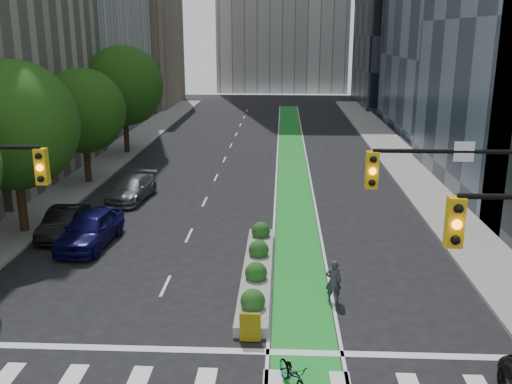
# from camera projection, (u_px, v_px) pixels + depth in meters

# --- Properties ---
(ground) EXTENTS (160.00, 160.00, 0.00)m
(ground) POSITION_uv_depth(u_px,v_px,m) (208.00, 372.00, 17.33)
(ground) COLOR black
(ground) RESTS_ON ground
(sidewalk_left) EXTENTS (3.60, 90.00, 0.15)m
(sidewalk_left) POSITION_uv_depth(u_px,v_px,m) (92.00, 172.00, 41.88)
(sidewalk_left) COLOR gray
(sidewalk_left) RESTS_ON ground
(sidewalk_right) EXTENTS (3.60, 90.00, 0.15)m
(sidewalk_right) POSITION_uv_depth(u_px,v_px,m) (416.00, 175.00, 40.82)
(sidewalk_right) COLOR gray
(sidewalk_right) RESTS_ON ground
(bike_lane_paint) EXTENTS (2.20, 70.00, 0.01)m
(bike_lane_paint) POSITION_uv_depth(u_px,v_px,m) (292.00, 160.00, 46.05)
(bike_lane_paint) COLOR #198E28
(bike_lane_paint) RESTS_ON ground
(building_tan_far) EXTENTS (14.00, 16.00, 26.00)m
(building_tan_far) POSITION_uv_depth(u_px,v_px,m) (122.00, 10.00, 78.20)
(building_tan_far) COLOR tan
(building_tan_far) RESTS_ON ground
(building_dark_end) EXTENTS (14.00, 18.00, 28.00)m
(building_dark_end) POSITION_uv_depth(u_px,v_px,m) (414.00, 2.00, 78.06)
(building_dark_end) COLOR black
(building_dark_end) RESTS_ON ground
(tree_mid) EXTENTS (6.40, 6.40, 8.78)m
(tree_mid) POSITION_uv_depth(u_px,v_px,m) (13.00, 126.00, 27.86)
(tree_mid) COLOR black
(tree_mid) RESTS_ON ground
(tree_midfar) EXTENTS (5.60, 5.60, 7.76)m
(tree_midfar) POSITION_uv_depth(u_px,v_px,m) (83.00, 111.00, 37.65)
(tree_midfar) COLOR black
(tree_midfar) RESTS_ON ground
(tree_far) EXTENTS (6.60, 6.60, 9.00)m
(tree_far) POSITION_uv_depth(u_px,v_px,m) (123.00, 86.00, 47.06)
(tree_far) COLOR black
(tree_far) RESTS_ON ground
(signal_right) EXTENTS (5.82, 0.51, 7.20)m
(signal_right) POSITION_uv_depth(u_px,v_px,m) (511.00, 222.00, 16.09)
(signal_right) COLOR black
(signal_right) RESTS_ON ground
(median_planter) EXTENTS (1.20, 10.26, 1.10)m
(median_planter) POSITION_uv_depth(u_px,v_px,m) (257.00, 269.00, 23.94)
(median_planter) COLOR gray
(median_planter) RESTS_ON ground
(bicycle) EXTENTS (1.30, 1.89, 0.94)m
(bicycle) POSITION_uv_depth(u_px,v_px,m) (293.00, 374.00, 16.39)
(bicycle) COLOR gray
(bicycle) RESTS_ON ground
(cyclist) EXTENTS (0.63, 0.43, 1.70)m
(cyclist) POSITION_uv_depth(u_px,v_px,m) (333.00, 281.00, 21.65)
(cyclist) COLOR #36323C
(cyclist) RESTS_ON ground
(parked_car_left_near) EXTENTS (2.37, 5.14, 1.71)m
(parked_car_left_near) POSITION_uv_depth(u_px,v_px,m) (90.00, 229.00, 27.40)
(parked_car_left_near) COLOR #0E0C49
(parked_car_left_near) RESTS_ON ground
(parked_car_left_mid) EXTENTS (1.57, 4.32, 1.42)m
(parked_car_left_mid) POSITION_uv_depth(u_px,v_px,m) (64.00, 222.00, 28.81)
(parked_car_left_mid) COLOR black
(parked_car_left_mid) RESTS_ON ground
(parked_car_left_far) EXTENTS (2.53, 5.08, 1.42)m
(parked_car_left_far) POSITION_uv_depth(u_px,v_px,m) (132.00, 189.00, 34.99)
(parked_car_left_far) COLOR slate
(parked_car_left_far) RESTS_ON ground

